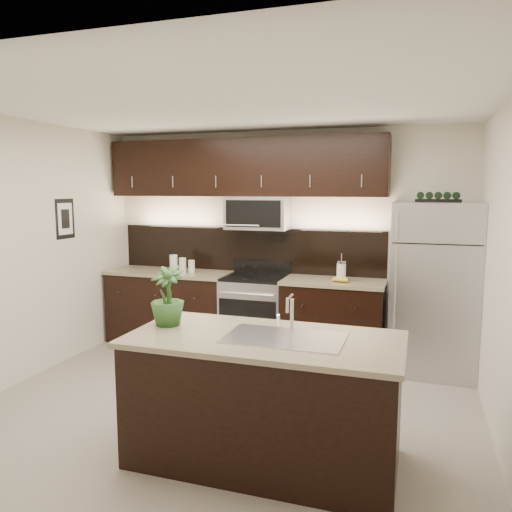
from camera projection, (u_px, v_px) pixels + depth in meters
The scene contains 12 objects.
ground at pixel (224, 409), 4.53m from camera, with size 4.50×4.50×0.00m, color gray.
room_walls at pixel (208, 223), 4.31m from camera, with size 4.52×4.02×2.71m.
counter_run at pixel (240, 312), 6.20m from camera, with size 3.51×0.65×0.94m.
upper_fixtures at pixel (245, 177), 6.11m from camera, with size 3.49×0.40×1.66m.
island at pixel (264, 399), 3.64m from camera, with size 1.96×0.96×0.94m.
sink_faucet at pixel (285, 336), 3.53m from camera, with size 0.84×0.50×0.28m.
refrigerator at pixel (433, 288), 5.39m from camera, with size 0.89×0.81×1.85m, color #B2B2B7.
wine_rack at pixel (438, 197), 5.26m from camera, with size 0.46×0.28×0.11m.
plant at pixel (167, 296), 3.85m from camera, with size 0.26×0.26×0.46m, color #2B5923.
canisters at pixel (180, 265), 6.33m from camera, with size 0.33×0.12×0.22m.
french_press at pixel (341, 271), 5.69m from camera, with size 0.11×0.11×0.31m.
bananas at pixel (337, 279), 5.69m from camera, with size 0.19×0.15×0.06m, color gold.
Camera 1 is at (1.62, -4.00, 1.99)m, focal length 35.00 mm.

